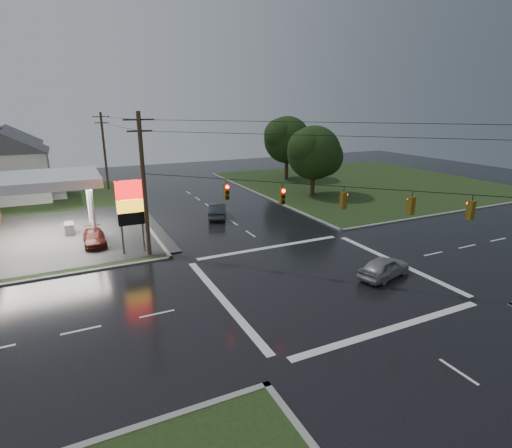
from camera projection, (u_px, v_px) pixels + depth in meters
name	position (u px, v px, depth m)	size (l,w,h in m)	color
ground	(318.00, 279.00, 27.28)	(120.00, 120.00, 0.00)	black
grass_ne	(364.00, 183.00, 60.52)	(36.00, 36.00, 0.08)	black
pylon_sign	(130.00, 205.00, 30.83)	(2.00, 0.35, 6.00)	#59595E
utility_pole_nw	(144.00, 184.00, 29.90)	(2.20, 0.32, 11.00)	#382619
utility_pole_n	(104.00, 150.00, 54.57)	(2.20, 0.32, 10.50)	#382619
traffic_signals	(323.00, 186.00, 25.42)	(26.87, 26.87, 1.47)	black
house_near	(7.00, 165.00, 48.39)	(11.05, 8.48, 8.60)	silver
house_far	(8.00, 155.00, 58.33)	(11.05, 8.48, 8.60)	silver
tree_ne_near	(315.00, 153.00, 50.55)	(7.99, 6.80, 8.98)	black
tree_ne_far	(288.00, 140.00, 61.98)	(8.46, 7.20, 9.80)	black
car_north	(217.00, 210.00, 41.89)	(1.67, 4.78, 1.57)	#22252A
car_crossing	(384.00, 267.00, 27.35)	(1.74, 4.33, 1.48)	gray
car_pump	(94.00, 238.00, 33.71)	(1.75, 4.30, 1.25)	#4B1711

